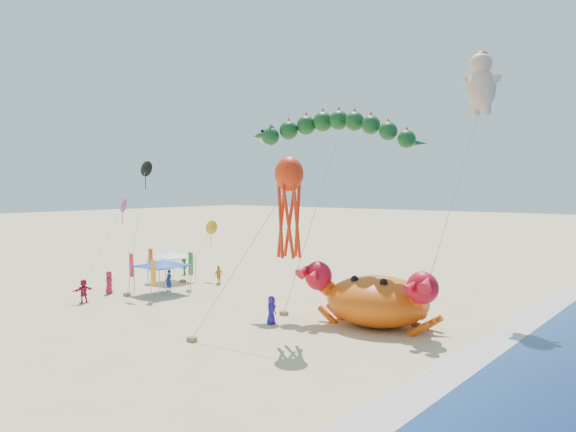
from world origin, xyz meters
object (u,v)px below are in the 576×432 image
object	(u,v)px
dragon_kite	(334,135)
octopus_kite	(289,200)
cherub_kite	(481,82)
crab_inflatable	(376,299)
canopy_white	(172,254)
canopy_blue	(162,263)

from	to	relation	value
dragon_kite	octopus_kite	distance (m)	9.19
cherub_kite	crab_inflatable	bearing A→B (deg)	-108.28
octopus_kite	canopy_white	bearing A→B (deg)	158.07
cherub_kite	octopus_kite	bearing A→B (deg)	-112.30
crab_inflatable	canopy_white	xyz separation A→B (m)	(-22.44, 2.85, 0.75)
crab_inflatable	dragon_kite	world-z (taller)	dragon_kite
cherub_kite	octopus_kite	xyz separation A→B (m)	(-5.76, -14.05, -7.93)
crab_inflatable	dragon_kite	distance (m)	11.86
dragon_kite	cherub_kite	distance (m)	10.70
crab_inflatable	dragon_kite	xyz separation A→B (m)	(-4.94, 2.76, 10.42)
crab_inflatable	cherub_kite	bearing A→B (deg)	71.72
crab_inflatable	canopy_blue	distance (m)	18.61
cherub_kite	octopus_kite	size ratio (longest dim) A/B	1.74
canopy_blue	crab_inflatable	bearing A→B (deg)	4.06
dragon_kite	crab_inflatable	bearing A→B (deg)	-29.17
crab_inflatable	dragon_kite	bearing A→B (deg)	150.83
dragon_kite	canopy_blue	world-z (taller)	dragon_kite
octopus_kite	cherub_kite	bearing A→B (deg)	67.70
cherub_kite	octopus_kite	world-z (taller)	cherub_kite
dragon_kite	canopy_white	size ratio (longest dim) A/B	3.76
octopus_kite	crab_inflatable	bearing A→B (deg)	61.10
canopy_blue	canopy_white	xyz separation A→B (m)	(-3.89, 4.17, -0.00)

